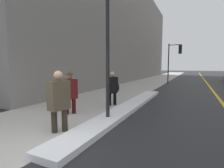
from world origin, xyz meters
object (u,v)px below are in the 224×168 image
pedestrian_in_fedora (70,91)px  pedestrian_with_shoulder_bag (112,87)px  lamp_post (108,29)px  traffic_light_near (175,55)px  pedestrian_in_glasses (59,99)px

pedestrian_in_fedora → pedestrian_with_shoulder_bag: (0.80, 2.01, -0.03)m
pedestrian_in_fedora → lamp_post: bearing=97.8°
lamp_post → pedestrian_with_shoulder_bag: 3.13m
lamp_post → traffic_light_near: size_ratio=1.20×
traffic_light_near → pedestrian_in_fedora: 14.07m
pedestrian_with_shoulder_bag → pedestrian_in_fedora: bearing=-7.8°
pedestrian_in_fedora → pedestrian_in_glasses: bearing=43.5°
pedestrian_in_glasses → pedestrian_with_shoulder_bag: (-0.10, 3.59, -0.07)m
traffic_light_near → pedestrian_in_fedora: bearing=-96.8°
lamp_post → pedestrian_in_fedora: 2.64m
pedestrian_in_glasses → pedestrian_in_fedora: size_ratio=1.02×
lamp_post → pedestrian_in_fedora: (-1.65, 0.18, -2.05)m
lamp_post → pedestrian_with_shoulder_bag: bearing=111.3°
traffic_light_near → pedestrian_in_glasses: traffic_light_near is taller
traffic_light_near → pedestrian_in_glasses: 15.50m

